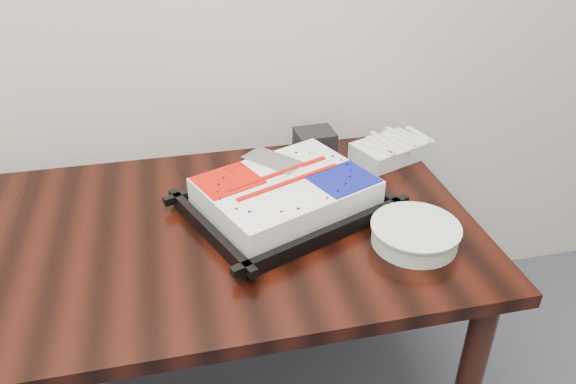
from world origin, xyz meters
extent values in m
cube|color=black|center=(0.00, 2.00, 0.73)|extent=(1.80, 0.90, 0.04)
cylinder|color=black|center=(0.82, 2.37, 0.35)|extent=(0.07, 0.07, 0.71)
cube|color=black|center=(0.39, 2.04, 0.76)|extent=(0.63, 0.57, 0.02)
cube|color=white|center=(0.39, 2.04, 0.81)|extent=(0.54, 0.48, 0.08)
cube|color=#C00C04|center=(0.25, 2.13, 0.85)|extent=(0.21, 0.20, 0.00)
cube|color=navy|center=(0.52, 1.95, 0.85)|extent=(0.21, 0.20, 0.00)
cube|color=silver|center=(0.42, 2.15, 0.85)|extent=(0.18, 0.20, 0.00)
cylinder|color=white|center=(0.69, 1.81, 0.78)|extent=(0.23, 0.23, 0.05)
cylinder|color=white|center=(0.69, 1.81, 0.80)|extent=(0.24, 0.24, 0.01)
cube|color=silver|center=(0.80, 2.27, 0.78)|extent=(0.27, 0.22, 0.06)
cube|color=black|center=(0.56, 2.35, 0.80)|extent=(0.13, 0.12, 0.09)
camera|label=1|loc=(0.10, 0.71, 1.64)|focal=35.00mm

